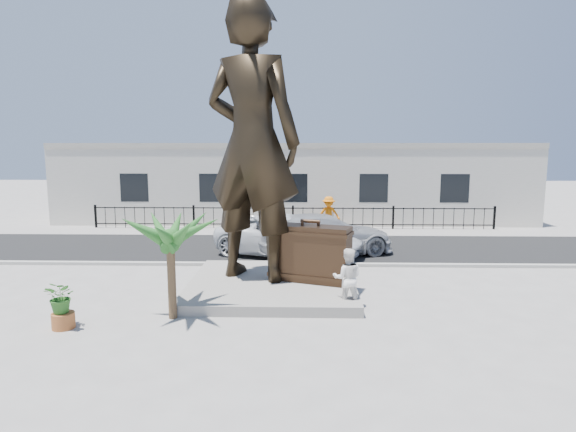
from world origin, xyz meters
name	(u,v)px	position (x,y,z in m)	size (l,w,h in m)	color
ground	(286,304)	(0.00, 0.00, 0.00)	(100.00, 100.00, 0.00)	#9E9991
street	(291,247)	(0.00, 8.00, 0.01)	(40.00, 7.00, 0.01)	black
curb	(290,264)	(0.00, 4.50, 0.06)	(40.00, 0.25, 0.12)	#A5A399
far_sidewalk	(293,231)	(0.00, 12.00, 0.01)	(40.00, 2.50, 0.02)	#9E9991
plinth	(272,285)	(-0.50, 1.50, 0.15)	(5.20, 5.20, 0.30)	gray
fence	(293,218)	(0.00, 12.80, 0.60)	(22.00, 0.10, 1.20)	black
building	(294,183)	(0.00, 17.00, 2.20)	(28.00, 7.00, 4.40)	silver
statue	(252,143)	(-1.12, 1.87, 4.66)	(3.18, 2.08, 8.71)	black
suitcase	(310,253)	(0.71, 1.45, 1.19)	(2.52, 0.80, 1.78)	#302014
tourist	(347,278)	(1.73, -0.22, 0.86)	(0.84, 0.65, 1.72)	white
car_white	(289,236)	(-0.07, 6.17, 0.85)	(2.80, 6.08, 1.69)	white
car_silver	(324,234)	(1.40, 6.49, 0.86)	(2.39, 5.89, 1.71)	#A4A6A8
worker	(329,214)	(1.90, 11.70, 0.97)	(1.23, 0.70, 1.90)	orange
palm_tree	(173,318)	(-3.00, -1.17, 0.00)	(1.80, 1.80, 3.20)	#235920
planter	(63,321)	(-5.56, -1.96, 0.20)	(0.56, 0.56, 0.40)	#A2592B
shrub	(62,297)	(-5.56, -1.96, 0.82)	(0.75, 0.65, 0.84)	#285E1E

